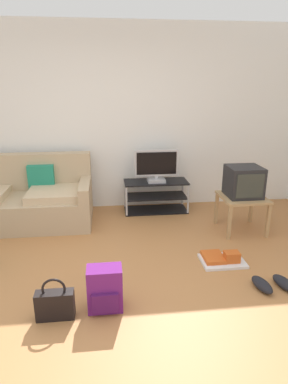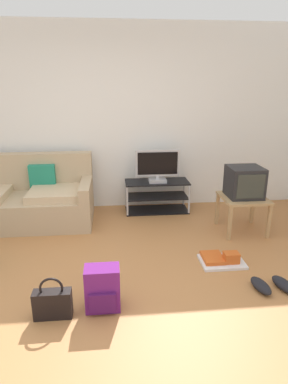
{
  "view_description": "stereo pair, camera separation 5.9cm",
  "coord_description": "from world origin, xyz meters",
  "px_view_note": "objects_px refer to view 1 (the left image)",
  "views": [
    {
      "loc": [
        -0.01,
        -2.61,
        1.85
      ],
      "look_at": [
        0.42,
        1.14,
        0.63
      ],
      "focal_mm": 31.12,
      "sensor_mm": 36.0,
      "label": 1
    },
    {
      "loc": [
        0.05,
        -2.62,
        1.85
      ],
      "look_at": [
        0.42,
        1.14,
        0.63
      ],
      "focal_mm": 31.12,
      "sensor_mm": 36.0,
      "label": 2
    }
  ],
  "objects_px": {
    "side_table": "(242,201)",
    "crt_tv": "(244,182)",
    "couch": "(20,200)",
    "tv_stand": "(156,196)",
    "flat_tv": "(156,166)",
    "sneakers_pair": "(273,284)",
    "handbag": "(55,304)",
    "backpack": "(105,289)",
    "floor_tray": "(222,259)"
  },
  "relations": [
    {
      "from": "couch",
      "to": "tv_stand",
      "type": "bearing_deg",
      "value": 6.58
    },
    {
      "from": "tv_stand",
      "to": "sneakers_pair",
      "type": "height_order",
      "value": "tv_stand"
    },
    {
      "from": "tv_stand",
      "to": "handbag",
      "type": "height_order",
      "value": "tv_stand"
    },
    {
      "from": "flat_tv",
      "to": "floor_tray",
      "type": "xyz_separation_m",
      "value": [
        0.49,
        -1.61,
        -0.66
      ]
    },
    {
      "from": "crt_tv",
      "to": "side_table",
      "type": "bearing_deg",
      "value": -90.0
    },
    {
      "from": "handbag",
      "to": "floor_tray",
      "type": "xyz_separation_m",
      "value": [
        1.67,
        0.71,
        -0.09
      ]
    },
    {
      "from": "sneakers_pair",
      "to": "crt_tv",
      "type": "bearing_deg",
      "value": 81.42
    },
    {
      "from": "couch",
      "to": "side_table",
      "type": "relative_size",
      "value": 3.47
    },
    {
      "from": "side_table",
      "to": "backpack",
      "type": "height_order",
      "value": "side_table"
    },
    {
      "from": "side_table",
      "to": "crt_tv",
      "type": "relative_size",
      "value": 1.33
    },
    {
      "from": "tv_stand",
      "to": "floor_tray",
      "type": "bearing_deg",
      "value": -73.36
    },
    {
      "from": "crt_tv",
      "to": "sneakers_pair",
      "type": "relative_size",
      "value": 1.06
    },
    {
      "from": "crt_tv",
      "to": "floor_tray",
      "type": "bearing_deg",
      "value": -122.72
    },
    {
      "from": "crt_tv",
      "to": "floor_tray",
      "type": "height_order",
      "value": "crt_tv"
    },
    {
      "from": "couch",
      "to": "backpack",
      "type": "xyz_separation_m",
      "value": [
        1.15,
        -2.05,
        -0.13
      ]
    },
    {
      "from": "sneakers_pair",
      "to": "couch",
      "type": "bearing_deg",
      "value": 144.85
    },
    {
      "from": "tv_stand",
      "to": "backpack",
      "type": "xyz_separation_m",
      "value": [
        -0.78,
        -2.27,
        -0.04
      ]
    },
    {
      "from": "crt_tv",
      "to": "sneakers_pair",
      "type": "distance_m",
      "value": 1.48
    },
    {
      "from": "tv_stand",
      "to": "handbag",
      "type": "xyz_separation_m",
      "value": [
        -1.19,
        -2.34,
        -0.1
      ]
    },
    {
      "from": "flat_tv",
      "to": "couch",
      "type": "bearing_deg",
      "value": -174.08
    },
    {
      "from": "crt_tv",
      "to": "handbag",
      "type": "height_order",
      "value": "crt_tv"
    },
    {
      "from": "sneakers_pair",
      "to": "side_table",
      "type": "bearing_deg",
      "value": 81.31
    },
    {
      "from": "tv_stand",
      "to": "crt_tv",
      "type": "xyz_separation_m",
      "value": [
        1.01,
        -0.82,
        0.43
      ]
    },
    {
      "from": "flat_tv",
      "to": "backpack",
      "type": "distance_m",
      "value": 2.43
    },
    {
      "from": "tv_stand",
      "to": "crt_tv",
      "type": "distance_m",
      "value": 1.37
    },
    {
      "from": "tv_stand",
      "to": "side_table",
      "type": "distance_m",
      "value": 1.32
    },
    {
      "from": "tv_stand",
      "to": "floor_tray",
      "type": "relative_size",
      "value": 2.02
    },
    {
      "from": "crt_tv",
      "to": "backpack",
      "type": "height_order",
      "value": "crt_tv"
    },
    {
      "from": "couch",
      "to": "flat_tv",
      "type": "bearing_deg",
      "value": 5.92
    },
    {
      "from": "couch",
      "to": "crt_tv",
      "type": "height_order",
      "value": "couch"
    },
    {
      "from": "flat_tv",
      "to": "crt_tv",
      "type": "distance_m",
      "value": 1.29
    },
    {
      "from": "flat_tv",
      "to": "side_table",
      "type": "relative_size",
      "value": 1.15
    },
    {
      "from": "backpack",
      "to": "floor_tray",
      "type": "height_order",
      "value": "backpack"
    },
    {
      "from": "couch",
      "to": "floor_tray",
      "type": "relative_size",
      "value": 4.16
    },
    {
      "from": "flat_tv",
      "to": "floor_tray",
      "type": "bearing_deg",
      "value": -73.14
    },
    {
      "from": "flat_tv",
      "to": "sneakers_pair",
      "type": "xyz_separation_m",
      "value": [
        0.81,
        -2.13,
        -0.66
      ]
    },
    {
      "from": "tv_stand",
      "to": "handbag",
      "type": "relative_size",
      "value": 2.55
    },
    {
      "from": "couch",
      "to": "tv_stand",
      "type": "height_order",
      "value": "couch"
    },
    {
      "from": "couch",
      "to": "sneakers_pair",
      "type": "height_order",
      "value": "couch"
    },
    {
      "from": "flat_tv",
      "to": "sneakers_pair",
      "type": "bearing_deg",
      "value": -69.2
    },
    {
      "from": "floor_tray",
      "to": "handbag",
      "type": "bearing_deg",
      "value": -156.94
    },
    {
      "from": "couch",
      "to": "sneakers_pair",
      "type": "relative_size",
      "value": 4.9
    },
    {
      "from": "tv_stand",
      "to": "crt_tv",
      "type": "bearing_deg",
      "value": -39.12
    },
    {
      "from": "handbag",
      "to": "crt_tv",
      "type": "bearing_deg",
      "value": 34.76
    },
    {
      "from": "backpack",
      "to": "handbag",
      "type": "height_order",
      "value": "backpack"
    },
    {
      "from": "tv_stand",
      "to": "sneakers_pair",
      "type": "relative_size",
      "value": 2.38
    },
    {
      "from": "flat_tv",
      "to": "handbag",
      "type": "xyz_separation_m",
      "value": [
        -1.19,
        -2.32,
        -0.57
      ]
    },
    {
      "from": "tv_stand",
      "to": "sneakers_pair",
      "type": "xyz_separation_m",
      "value": [
        0.81,
        -2.15,
        -0.19
      ]
    },
    {
      "from": "crt_tv",
      "to": "couch",
      "type": "bearing_deg",
      "value": 168.5
    },
    {
      "from": "crt_tv",
      "to": "handbag",
      "type": "xyz_separation_m",
      "value": [
        -2.2,
        -1.52,
        -0.53
      ]
    }
  ]
}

